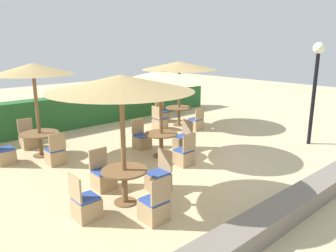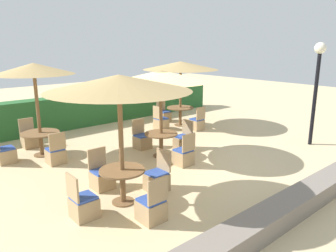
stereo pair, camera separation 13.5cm
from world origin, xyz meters
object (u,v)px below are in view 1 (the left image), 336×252
(patio_chair_front_left_north, at_px, (103,178))
(patio_chair_front_left_south, at_px, (155,208))
(patio_chair_back_left_north, at_px, (28,140))
(patio_chair_back_left_west, at_px, (5,155))
(round_table_center, at_px, (161,139))
(parasol_front_left, at_px, (121,84))
(patio_chair_center_north, at_px, (142,140))
(parasol_center, at_px, (161,76))
(parasol_back_right, at_px, (179,66))
(round_table_front_left, at_px, (124,178))
(patio_chair_center_south, at_px, (184,156))
(patio_chair_back_right_north, at_px, (162,115))
(round_table_back_right, at_px, (179,111))
(patio_chair_center_east, at_px, (183,141))
(patio_chair_back_right_west, at_px, (160,123))
(patio_chair_back_left_south, at_px, (56,155))
(patio_chair_front_left_west, at_px, (86,206))
(parasol_back_left, at_px, (33,69))
(round_table_back_left, at_px, (40,138))
(lamp_post, at_px, (316,73))
(patio_chair_front_left_east, at_px, (159,180))
(patio_chair_back_right_south, at_px, (196,123))

(patio_chair_front_left_north, xyz_separation_m, patio_chair_front_left_south, (-0.02, -1.90, 0.00))
(patio_chair_back_left_north, distance_m, patio_chair_back_left_west, 1.45)
(round_table_center, bearing_deg, patio_chair_back_left_north, 127.60)
(parasol_front_left, bearing_deg, patio_chair_center_north, 47.29)
(round_table_center, bearing_deg, parasol_center, 104.04)
(parasol_back_right, xyz_separation_m, round_table_front_left, (-5.52, -4.15, -1.86))
(patio_chair_center_south, height_order, patio_chair_back_right_north, same)
(patio_chair_center_north, distance_m, round_table_back_right, 3.33)
(patio_chair_center_east, distance_m, round_table_front_left, 3.88)
(parasol_center, distance_m, patio_chair_back_right_west, 3.83)
(parasol_back_right, height_order, patio_chair_front_left_north, parasol_back_right)
(parasol_back_right, distance_m, patio_chair_back_left_north, 6.18)
(parasol_center, relative_size, patio_chair_center_south, 2.93)
(patio_chair_center_north, height_order, round_table_front_left, patio_chair_center_north)
(parasol_back_right, relative_size, patio_chair_back_right_north, 3.21)
(patio_chair_center_south, distance_m, patio_chair_back_left_south, 3.58)
(round_table_center, xyz_separation_m, patio_chair_back_right_west, (2.03, 2.46, -0.28))
(parasol_center, distance_m, patio_chair_center_east, 2.32)
(patio_chair_front_left_west, relative_size, parasol_back_left, 0.34)
(parasol_back_right, bearing_deg, patio_chair_front_left_south, -137.07)
(round_table_front_left, relative_size, round_table_back_left, 0.86)
(round_table_front_left, distance_m, patio_chair_front_left_south, 1.02)
(patio_chair_back_right_west, distance_m, patio_chair_back_left_north, 4.81)
(parasol_center, height_order, round_table_front_left, parasol_center)
(patio_chair_center_east, relative_size, patio_chair_back_left_north, 1.00)
(patio_chair_front_left_west, distance_m, patio_chair_front_left_south, 1.33)
(round_table_center, height_order, patio_chair_front_left_north, patio_chair_front_left_north)
(round_table_center, relative_size, parasol_front_left, 0.34)
(patio_chair_center_north, bearing_deg, lamp_post, 143.38)
(patio_chair_center_north, height_order, patio_chair_back_right_north, same)
(patio_chair_center_east, height_order, patio_chair_front_left_east, same)
(patio_chair_front_left_north, distance_m, patio_chair_back_left_north, 4.28)
(patio_chair_center_east, xyz_separation_m, patio_chair_front_left_south, (-3.44, -2.76, 0.00))
(patio_chair_center_south, xyz_separation_m, patio_chair_front_left_east, (-1.57, -0.78, 0.00))
(patio_chair_back_right_west, distance_m, patio_chair_front_left_west, 6.90)
(round_table_back_right, xyz_separation_m, patio_chair_front_left_north, (-5.49, -3.23, -0.34))
(parasol_front_left, bearing_deg, patio_chair_front_left_north, 88.30)
(patio_chair_center_east, bearing_deg, patio_chair_back_right_north, -31.22)
(patio_chair_center_east, relative_size, round_table_front_left, 0.97)
(round_table_front_left, bearing_deg, patio_chair_back_left_south, 92.42)
(patio_chair_front_left_south, bearing_deg, parasol_center, 47.46)
(round_table_back_right, bearing_deg, patio_chair_back_left_south, -170.36)
(patio_chair_center_south, height_order, round_table_front_left, patio_chair_center_south)
(patio_chair_back_right_west, distance_m, patio_chair_back_left_south, 4.77)
(lamp_post, distance_m, patio_chair_center_north, 5.98)
(round_table_center, bearing_deg, parasol_front_left, -145.16)
(parasol_back_left, bearing_deg, patio_chair_center_east, -33.27)
(round_table_front_left, height_order, patio_chair_back_left_west, patio_chair_back_left_west)
(patio_chair_back_right_south, height_order, patio_chair_front_left_south, same)
(patio_chair_back_right_north, height_order, patio_chair_front_left_south, same)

